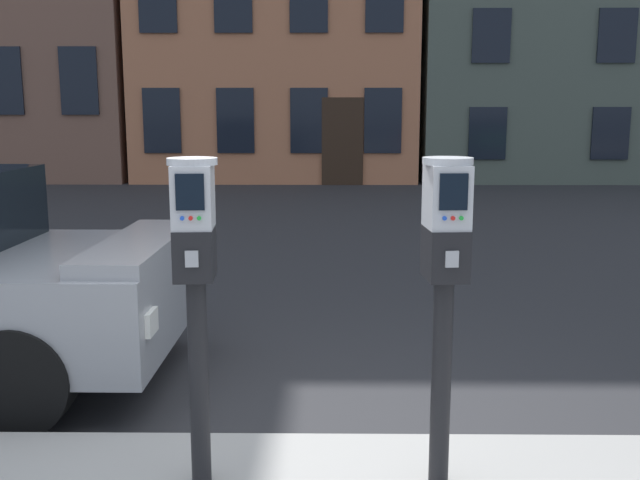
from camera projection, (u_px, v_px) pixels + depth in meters
name	position (u px, v px, depth m)	size (l,w,h in m)	color
ground_plane	(253.00, 476.00, 3.70)	(160.00, 160.00, 0.00)	#28282B
parking_meter_near_kerb	(195.00, 264.00, 3.19)	(0.23, 0.26, 1.49)	black
parking_meter_twin_adjacent	(445.00, 264.00, 3.18)	(0.23, 0.26, 1.49)	black
townhouse_orange_brick	(580.00, 6.00, 19.64)	(8.84, 5.62, 9.09)	#4C564C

